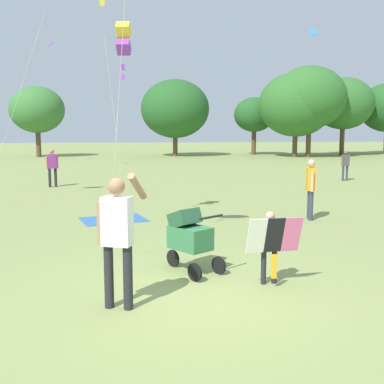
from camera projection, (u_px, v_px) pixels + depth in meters
ground_plane at (192, 299)px, 6.43m from camera, size 120.00×120.00×0.00m
treeline_distant at (273, 105)px, 35.95m from camera, size 31.91×7.80×6.61m
child_with_butterfly_kite at (271, 240)px, 6.94m from camera, size 0.81×0.40×1.09m
person_adult_flyer at (118, 231)px, 5.98m from camera, size 0.64×0.51×1.76m
stroller at (189, 235)px, 7.55m from camera, size 0.91×1.04×1.03m
kite_green_novelty at (123, 39)px, 10.89m from camera, size 0.49×1.83×4.67m
person_red_shirt at (52, 165)px, 18.05m from camera, size 0.43×0.30×1.45m
person_sitting_far at (345, 163)px, 20.11m from camera, size 0.40×0.23×1.28m
person_couple_left at (311, 184)px, 11.76m from camera, size 0.25×0.48×1.50m
picnic_blanket at (113, 219)px, 11.84m from camera, size 1.81×1.55×0.02m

